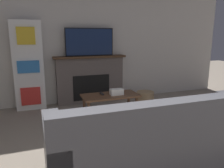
% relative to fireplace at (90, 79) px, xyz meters
% --- Properties ---
extents(wall_back, '(6.50, 0.06, 2.70)m').
position_rel_fireplace_xyz_m(wall_back, '(0.11, 0.14, 0.84)').
color(wall_back, beige).
rests_on(wall_back, ground_plane).
extents(fireplace, '(1.53, 0.28, 1.02)m').
position_rel_fireplace_xyz_m(fireplace, '(0.00, 0.00, 0.00)').
color(fireplace, '#605651').
rests_on(fireplace, ground_plane).
extents(tv, '(1.01, 0.03, 0.57)m').
position_rel_fireplace_xyz_m(tv, '(-0.00, -0.02, 0.79)').
color(tv, black).
rests_on(tv, fireplace).
extents(couch, '(2.33, 0.88, 0.95)m').
position_rel_fireplace_xyz_m(couch, '(0.08, -2.87, -0.19)').
color(couch, '#4C4C51').
rests_on(couch, ground_plane).
extents(coffee_table, '(0.95, 0.45, 0.46)m').
position_rel_fireplace_xyz_m(coffee_table, '(0.05, -1.18, -0.12)').
color(coffee_table, brown).
rests_on(coffee_table, ground_plane).
extents(tissue_box, '(0.22, 0.12, 0.10)m').
position_rel_fireplace_xyz_m(tissue_box, '(0.15, -1.21, -0.00)').
color(tissue_box, white).
rests_on(tissue_box, coffee_table).
extents(remote_control, '(0.04, 0.15, 0.02)m').
position_rel_fireplace_xyz_m(remote_control, '(-0.07, -1.11, -0.04)').
color(remote_control, black).
rests_on(remote_control, coffee_table).
extents(bookshelf, '(0.55, 0.29, 1.72)m').
position_rel_fireplace_xyz_m(bookshelf, '(-1.23, -0.02, 0.35)').
color(bookshelf, white).
rests_on(bookshelf, ground_plane).
extents(storage_basket, '(0.38, 0.38, 0.22)m').
position_rel_fireplace_xyz_m(storage_basket, '(1.16, -0.37, -0.40)').
color(storage_basket, tan).
rests_on(storage_basket, ground_plane).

